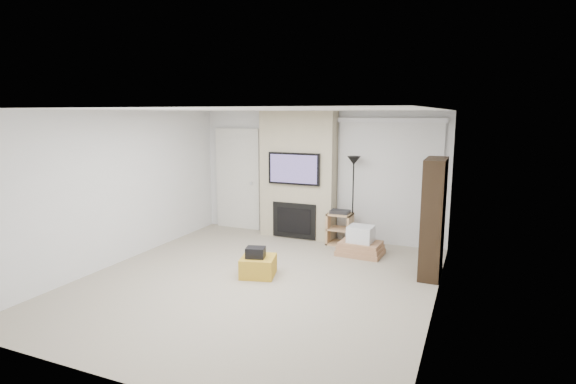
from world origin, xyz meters
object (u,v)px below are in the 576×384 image
at_px(ottoman, 258,266).
at_px(floor_lamp, 353,175).
at_px(av_stand, 340,226).
at_px(bookshelf, 433,218).
at_px(box_stack, 360,244).

xyz_separation_m(ottoman, floor_lamp, (0.88, 2.21, 1.17)).
bearing_deg(ottoman, av_stand, 72.50).
bearing_deg(ottoman, bookshelf, 23.62).
relative_size(av_stand, bookshelf, 0.37).
relative_size(ottoman, floor_lamp, 0.30).
distance_m(ottoman, av_stand, 2.22).
bearing_deg(bookshelf, av_stand, 149.17).
bearing_deg(bookshelf, box_stack, 155.21).
xyz_separation_m(ottoman, box_stack, (1.19, 1.63, 0.05)).
xyz_separation_m(floor_lamp, av_stand, (-0.21, -0.10, -0.97)).
xyz_separation_m(ottoman, av_stand, (0.66, 2.11, 0.20)).
height_order(ottoman, box_stack, box_stack).
relative_size(ottoman, box_stack, 0.62).
relative_size(box_stack, bookshelf, 0.45).
distance_m(ottoman, floor_lamp, 2.65).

